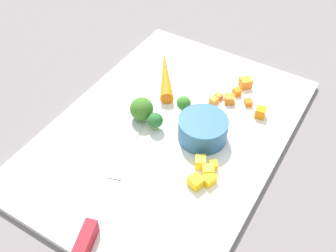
# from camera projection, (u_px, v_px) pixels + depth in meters

# --- Properties ---
(ground_plane) EXTENTS (4.00, 4.00, 0.00)m
(ground_plane) POSITION_uv_depth(u_px,v_px,m) (168.00, 135.00, 0.68)
(ground_plane) COLOR slate
(cutting_board) EXTENTS (0.50, 0.36, 0.01)m
(cutting_board) POSITION_uv_depth(u_px,v_px,m) (168.00, 133.00, 0.67)
(cutting_board) COLOR white
(cutting_board) RESTS_ON ground_plane
(prep_bowl) EXTENTS (0.08, 0.08, 0.04)m
(prep_bowl) POSITION_uv_depth(u_px,v_px,m) (203.00, 129.00, 0.64)
(prep_bowl) COLOR #2C5D88
(prep_bowl) RESTS_ON cutting_board
(chef_knife) EXTENTS (0.30, 0.11, 0.02)m
(chef_knife) POSITION_uv_depth(u_px,v_px,m) (103.00, 202.00, 0.56)
(chef_knife) COLOR silver
(chef_knife) RESTS_ON cutting_board
(whole_carrot) EXTENTS (0.13, 0.10, 0.02)m
(whole_carrot) POSITION_uv_depth(u_px,v_px,m) (165.00, 73.00, 0.76)
(whole_carrot) COLOR orange
(whole_carrot) RESTS_ON cutting_board
(carrot_dice_0) EXTENTS (0.02, 0.02, 0.01)m
(carrot_dice_0) POSITION_uv_depth(u_px,v_px,m) (237.00, 92.00, 0.73)
(carrot_dice_0) COLOR orange
(carrot_dice_0) RESTS_ON cutting_board
(carrot_dice_1) EXTENTS (0.02, 0.02, 0.01)m
(carrot_dice_1) POSITION_uv_depth(u_px,v_px,m) (229.00, 99.00, 0.71)
(carrot_dice_1) COLOR orange
(carrot_dice_1) RESTS_ON cutting_board
(carrot_dice_2) EXTENTS (0.02, 0.02, 0.02)m
(carrot_dice_2) POSITION_uv_depth(u_px,v_px,m) (260.00, 112.00, 0.69)
(carrot_dice_2) COLOR orange
(carrot_dice_2) RESTS_ON cutting_board
(carrot_dice_3) EXTENTS (0.03, 0.03, 0.02)m
(carrot_dice_3) POSITION_uv_depth(u_px,v_px,m) (245.00, 83.00, 0.74)
(carrot_dice_3) COLOR orange
(carrot_dice_3) RESTS_ON cutting_board
(carrot_dice_4) EXTENTS (0.01, 0.01, 0.01)m
(carrot_dice_4) POSITION_uv_depth(u_px,v_px,m) (219.00, 96.00, 0.72)
(carrot_dice_4) COLOR orange
(carrot_dice_4) RESTS_ON cutting_board
(carrot_dice_5) EXTENTS (0.02, 0.02, 0.01)m
(carrot_dice_5) POSITION_uv_depth(u_px,v_px,m) (214.00, 100.00, 0.71)
(carrot_dice_5) COLOR orange
(carrot_dice_5) RESTS_ON cutting_board
(carrot_dice_6) EXTENTS (0.02, 0.02, 0.01)m
(carrot_dice_6) POSITION_uv_depth(u_px,v_px,m) (248.00, 103.00, 0.71)
(carrot_dice_6) COLOR orange
(carrot_dice_6) RESTS_ON cutting_board
(pepper_dice_0) EXTENTS (0.02, 0.02, 0.01)m
(pepper_dice_0) POSITION_uv_depth(u_px,v_px,m) (213.00, 165.00, 0.61)
(pepper_dice_0) COLOR yellow
(pepper_dice_0) RESTS_ON cutting_board
(pepper_dice_1) EXTENTS (0.02, 0.02, 0.01)m
(pepper_dice_1) POSITION_uv_depth(u_px,v_px,m) (209.00, 179.00, 0.59)
(pepper_dice_1) COLOR yellow
(pepper_dice_1) RESTS_ON cutting_board
(pepper_dice_2) EXTENTS (0.02, 0.02, 0.02)m
(pepper_dice_2) POSITION_uv_depth(u_px,v_px,m) (200.00, 162.00, 0.61)
(pepper_dice_2) COLOR yellow
(pepper_dice_2) RESTS_ON cutting_board
(pepper_dice_3) EXTENTS (0.02, 0.02, 0.02)m
(pepper_dice_3) POSITION_uv_depth(u_px,v_px,m) (208.00, 171.00, 0.60)
(pepper_dice_3) COLOR yellow
(pepper_dice_3) RESTS_ON cutting_board
(pepper_dice_4) EXTENTS (0.02, 0.02, 0.02)m
(pepper_dice_4) POSITION_uv_depth(u_px,v_px,m) (195.00, 182.00, 0.58)
(pepper_dice_4) COLOR yellow
(pepper_dice_4) RESTS_ON cutting_board
(broccoli_floret_0) EXTENTS (0.02, 0.02, 0.03)m
(broccoli_floret_0) POSITION_uv_depth(u_px,v_px,m) (186.00, 104.00, 0.68)
(broccoli_floret_0) COLOR #90BC68
(broccoli_floret_0) RESTS_ON cutting_board
(broccoli_floret_1) EXTENTS (0.04, 0.04, 0.04)m
(broccoli_floret_1) POSITION_uv_depth(u_px,v_px,m) (141.00, 110.00, 0.67)
(broccoli_floret_1) COLOR #80BE66
(broccoli_floret_1) RESTS_ON cutting_board
(broccoli_floret_2) EXTENTS (0.03, 0.03, 0.03)m
(broccoli_floret_2) POSITION_uv_depth(u_px,v_px,m) (155.00, 121.00, 0.66)
(broccoli_floret_2) COLOR #80B956
(broccoli_floret_2) RESTS_ON cutting_board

